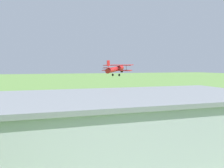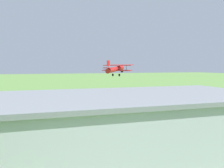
# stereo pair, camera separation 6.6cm
# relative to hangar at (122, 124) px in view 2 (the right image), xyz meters

# --- Properties ---
(ground_plane) EXTENTS (400.00, 400.00, 0.00)m
(ground_plane) POSITION_rel_hangar_xyz_m (-1.83, -35.08, -2.79)
(ground_plane) COLOR #608C42
(hangar) EXTENTS (27.73, 13.78, 5.56)m
(hangar) POSITION_rel_hangar_xyz_m (0.00, 0.00, 0.00)
(hangar) COLOR #B7BCC6
(hangar) RESTS_ON ground_plane
(biplane) EXTENTS (7.59, 7.58, 3.89)m
(biplane) POSITION_rel_hangar_xyz_m (-11.61, -33.78, 4.68)
(biplane) COLOR #B21E1E
(person_crossing_taxiway) EXTENTS (0.38, 0.38, 1.63)m
(person_crossing_taxiway) POSITION_rel_hangar_xyz_m (-11.90, -9.61, -1.98)
(person_crossing_taxiway) COLOR #3F3F47
(person_crossing_taxiway) RESTS_ON ground_plane
(person_beside_truck) EXTENTS (0.53, 0.53, 1.77)m
(person_beside_truck) POSITION_rel_hangar_xyz_m (6.78, -14.72, -1.90)
(person_beside_truck) COLOR orange
(person_beside_truck) RESTS_ON ground_plane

